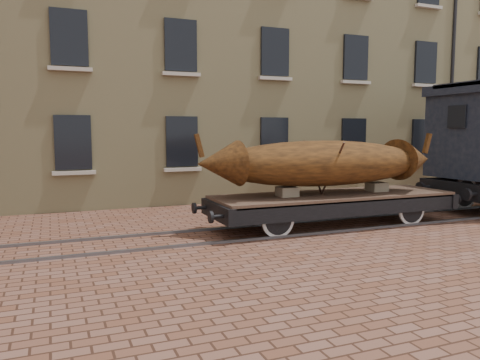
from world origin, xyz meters
name	(u,v)px	position (x,y,z in m)	size (l,w,h in m)	color
ground	(322,227)	(0.00, 0.00, 0.00)	(90.00, 90.00, 0.00)	brown
warehouse_cream	(266,37)	(3.00, 9.99, 7.00)	(40.00, 10.19, 14.00)	#CCBB81
rail_track	(322,226)	(0.00, 0.00, 0.03)	(30.00, 1.52, 0.06)	#59595E
flatcar_wagon	(333,200)	(0.35, 0.00, 0.70)	(7.47, 2.02, 1.13)	brown
iron_boat	(322,163)	(-0.03, 0.00, 1.72)	(6.85, 2.30, 1.63)	brown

